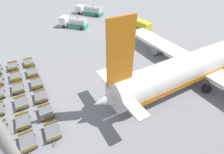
{
  "coord_description": "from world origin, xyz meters",
  "views": [
    {
      "loc": [
        27.84,
        -25.83,
        17.84
      ],
      "look_at": [
        9.86,
        -15.85,
        2.51
      ],
      "focal_mm": 28.0,
      "sensor_mm": 36.0,
      "label": 1
    }
  ],
  "objects_px": {
    "baggage_dolly_row_mid_a_col_c": "(18,88)",
    "baggage_dolly_row_mid_b_col_d": "(41,97)",
    "service_van": "(142,25)",
    "baggage_dolly_row_mid_b_col_c": "(37,83)",
    "baggage_dolly_row_mid_a_col_b": "(16,77)",
    "fuel_tanker_secondary": "(91,11)",
    "airplane": "(206,61)",
    "fuel_tanker_primary": "(75,23)",
    "baggage_dolly_row_mid_b_col_a": "(29,63)",
    "baggage_dolly_row_mid_b_col_f": "(53,132)",
    "baggage_dolly_row_mid_a_col_f": "(28,142)",
    "baggage_dolly_row_mid_a_col_a": "(13,66)",
    "baggage_dolly_row_mid_a_col_e": "(23,122)",
    "baggage_dolly_row_mid_b_col_e": "(46,112)",
    "baggage_dolly_row_mid_b_col_b": "(32,72)",
    "baggage_dolly_row_mid_a_col_d": "(21,103)"
  },
  "relations": [
    {
      "from": "airplane",
      "to": "baggage_dolly_row_mid_b_col_d",
      "type": "relative_size",
      "value": 12.93
    },
    {
      "from": "baggage_dolly_row_mid_b_col_d",
      "to": "fuel_tanker_secondary",
      "type": "bearing_deg",
      "value": 145.91
    },
    {
      "from": "airplane",
      "to": "baggage_dolly_row_mid_b_col_e",
      "type": "distance_m",
      "value": 25.73
    },
    {
      "from": "baggage_dolly_row_mid_a_col_a",
      "to": "baggage_dolly_row_mid_b_col_a",
      "type": "xyz_separation_m",
      "value": [
        0.08,
        2.72,
        0.0
      ]
    },
    {
      "from": "airplane",
      "to": "baggage_dolly_row_mid_a_col_e",
      "type": "distance_m",
      "value": 28.47
    },
    {
      "from": "fuel_tanker_secondary",
      "to": "baggage_dolly_row_mid_a_col_e",
      "type": "distance_m",
      "value": 44.13
    },
    {
      "from": "service_van",
      "to": "baggage_dolly_row_mid_a_col_a",
      "type": "bearing_deg",
      "value": -82.54
    },
    {
      "from": "baggage_dolly_row_mid_b_col_d",
      "to": "baggage_dolly_row_mid_b_col_f",
      "type": "bearing_deg",
      "value": 0.19
    },
    {
      "from": "baggage_dolly_row_mid_a_col_c",
      "to": "baggage_dolly_row_mid_a_col_f",
      "type": "bearing_deg",
      "value": -0.13
    },
    {
      "from": "airplane",
      "to": "baggage_dolly_row_mid_b_col_d",
      "type": "bearing_deg",
      "value": -106.33
    },
    {
      "from": "baggage_dolly_row_mid_a_col_a",
      "to": "baggage_dolly_row_mid_a_col_f",
      "type": "height_order",
      "value": "same"
    },
    {
      "from": "service_van",
      "to": "baggage_dolly_row_mid_b_col_a",
      "type": "relative_size",
      "value": 1.68
    },
    {
      "from": "baggage_dolly_row_mid_b_col_a",
      "to": "baggage_dolly_row_mid_b_col_e",
      "type": "height_order",
      "value": "same"
    },
    {
      "from": "airplane",
      "to": "baggage_dolly_row_mid_b_col_e",
      "type": "relative_size",
      "value": 13.11
    },
    {
      "from": "baggage_dolly_row_mid_a_col_c",
      "to": "baggage_dolly_row_mid_b_col_d",
      "type": "bearing_deg",
      "value": 36.54
    },
    {
      "from": "baggage_dolly_row_mid_a_col_f",
      "to": "baggage_dolly_row_mid_b_col_c",
      "type": "distance_m",
      "value": 10.69
    },
    {
      "from": "fuel_tanker_primary",
      "to": "baggage_dolly_row_mid_b_col_b",
      "type": "relative_size",
      "value": 2.27
    },
    {
      "from": "service_van",
      "to": "baggage_dolly_row_mid_a_col_b",
      "type": "distance_m",
      "value": 33.1
    },
    {
      "from": "service_van",
      "to": "baggage_dolly_row_mid_b_col_b",
      "type": "xyz_separation_m",
      "value": [
        7.94,
        -29.5,
        -0.66
      ]
    },
    {
      "from": "baggage_dolly_row_mid_a_col_f",
      "to": "baggage_dolly_row_mid_b_col_f",
      "type": "bearing_deg",
      "value": 89.76
    },
    {
      "from": "baggage_dolly_row_mid_a_col_d",
      "to": "baggage_dolly_row_mid_b_col_f",
      "type": "bearing_deg",
      "value": 21.16
    },
    {
      "from": "fuel_tanker_primary",
      "to": "baggage_dolly_row_mid_a_col_c",
      "type": "bearing_deg",
      "value": -38.33
    },
    {
      "from": "baggage_dolly_row_mid_b_col_d",
      "to": "airplane",
      "type": "bearing_deg",
      "value": 73.67
    },
    {
      "from": "baggage_dolly_row_mid_a_col_c",
      "to": "baggage_dolly_row_mid_b_col_f",
      "type": "xyz_separation_m",
      "value": [
        10.52,
        2.72,
        0.0
      ]
    },
    {
      "from": "baggage_dolly_row_mid_a_col_f",
      "to": "baggage_dolly_row_mid_b_col_f",
      "type": "relative_size",
      "value": 0.99
    },
    {
      "from": "airplane",
      "to": "baggage_dolly_row_mid_b_col_f",
      "type": "bearing_deg",
      "value": -91.21
    },
    {
      "from": "baggage_dolly_row_mid_a_col_b",
      "to": "baggage_dolly_row_mid_b_col_f",
      "type": "height_order",
      "value": "same"
    },
    {
      "from": "baggage_dolly_row_mid_b_col_b",
      "to": "fuel_tanker_primary",
      "type": "bearing_deg",
      "value": 141.62
    },
    {
      "from": "fuel_tanker_primary",
      "to": "baggage_dolly_row_mid_a_col_e",
      "type": "bearing_deg",
      "value": -30.6
    },
    {
      "from": "baggage_dolly_row_mid_a_col_b",
      "to": "baggage_dolly_row_mid_a_col_c",
      "type": "height_order",
      "value": "same"
    },
    {
      "from": "service_van",
      "to": "baggage_dolly_row_mid_b_col_c",
      "type": "bearing_deg",
      "value": -68.71
    },
    {
      "from": "fuel_tanker_secondary",
      "to": "baggage_dolly_row_mid_a_col_c",
      "type": "xyz_separation_m",
      "value": [
        29.1,
        -24.86,
        -0.92
      ]
    },
    {
      "from": "baggage_dolly_row_mid_a_col_b",
      "to": "baggage_dolly_row_mid_b_col_c",
      "type": "distance_m",
      "value": 4.5
    },
    {
      "from": "fuel_tanker_secondary",
      "to": "baggage_dolly_row_mid_b_col_f",
      "type": "relative_size",
      "value": 2.81
    },
    {
      "from": "fuel_tanker_primary",
      "to": "baggage_dolly_row_mid_b_col_e",
      "type": "relative_size",
      "value": 2.27
    },
    {
      "from": "airplane",
      "to": "fuel_tanker_secondary",
      "type": "height_order",
      "value": "airplane"
    },
    {
      "from": "baggage_dolly_row_mid_a_col_b",
      "to": "baggage_dolly_row_mid_a_col_d",
      "type": "xyz_separation_m",
      "value": [
        7.06,
        0.09,
        0.0
      ]
    },
    {
      "from": "fuel_tanker_primary",
      "to": "baggage_dolly_row_mid_b_col_a",
      "type": "xyz_separation_m",
      "value": [
        14.03,
        -14.03,
        -0.78
      ]
    },
    {
      "from": "baggage_dolly_row_mid_a_col_c",
      "to": "baggage_dolly_row_mid_b_col_c",
      "type": "height_order",
      "value": "same"
    },
    {
      "from": "baggage_dolly_row_mid_a_col_e",
      "to": "baggage_dolly_row_mid_b_col_c",
      "type": "xyz_separation_m",
      "value": [
        -7.1,
        2.84,
        0.0
      ]
    },
    {
      "from": "service_van",
      "to": "baggage_dolly_row_mid_b_col_d",
      "type": "distance_m",
      "value": 32.99
    },
    {
      "from": "fuel_tanker_secondary",
      "to": "service_van",
      "type": "distance_m",
      "value": 19.24
    },
    {
      "from": "fuel_tanker_primary",
      "to": "baggage_dolly_row_mid_b_col_d",
      "type": "bearing_deg",
      "value": -29.43
    },
    {
      "from": "baggage_dolly_row_mid_a_col_d",
      "to": "baggage_dolly_row_mid_a_col_c",
      "type": "bearing_deg",
      "value": -178.89
    },
    {
      "from": "baggage_dolly_row_mid_a_col_e",
      "to": "baggage_dolly_row_mid_b_col_f",
      "type": "xyz_separation_m",
      "value": [
        3.25,
        2.84,
        0.0
      ]
    },
    {
      "from": "baggage_dolly_row_mid_b_col_d",
      "to": "baggage_dolly_row_mid_a_col_f",
      "type": "bearing_deg",
      "value": -21.64
    },
    {
      "from": "baggage_dolly_row_mid_a_col_d",
      "to": "baggage_dolly_row_mid_b_col_a",
      "type": "height_order",
      "value": "same"
    },
    {
      "from": "airplane",
      "to": "baggage_dolly_row_mid_a_col_b",
      "type": "height_order",
      "value": "airplane"
    },
    {
      "from": "baggage_dolly_row_mid_b_col_d",
      "to": "baggage_dolly_row_mid_b_col_f",
      "type": "distance_m",
      "value": 6.88
    },
    {
      "from": "baggage_dolly_row_mid_a_col_b",
      "to": "baggage_dolly_row_mid_a_col_f",
      "type": "xyz_separation_m",
      "value": [
        13.9,
        -0.0,
        0.0
      ]
    }
  ]
}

